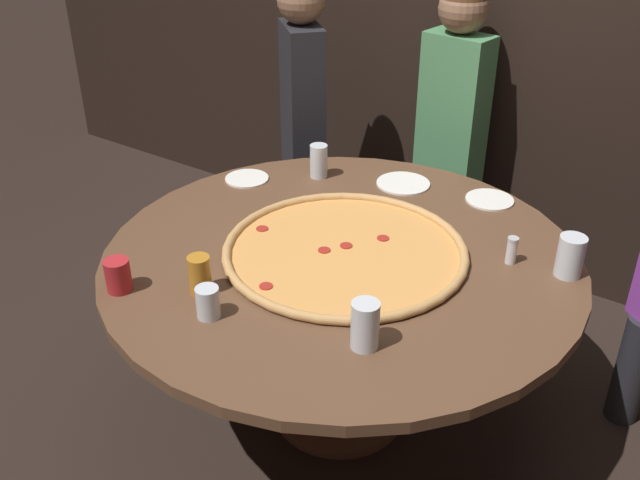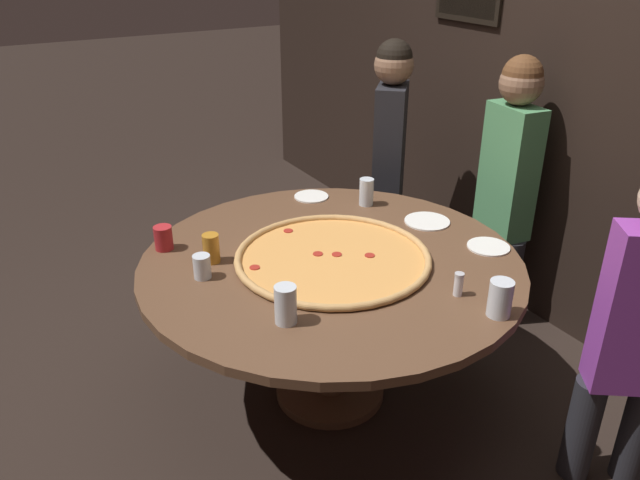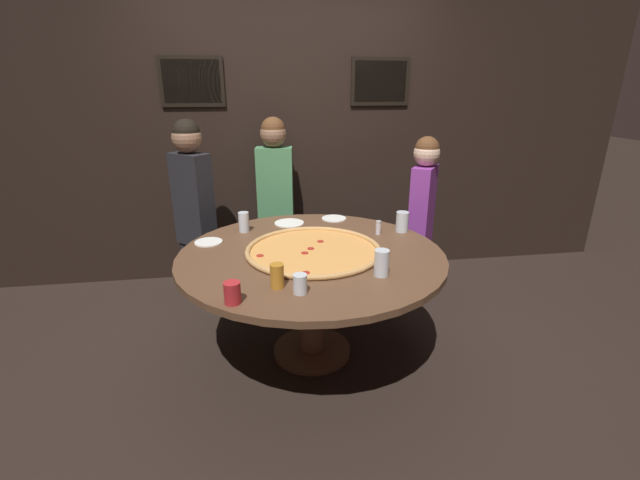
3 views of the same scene
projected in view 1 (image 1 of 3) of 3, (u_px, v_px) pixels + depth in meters
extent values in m
plane|color=black|center=(339.00, 410.00, 2.86)|extent=(24.00, 24.00, 0.00)
cube|color=black|center=(516.00, 12.00, 3.22)|extent=(6.40, 0.06, 2.60)
cylinder|color=brown|center=(341.00, 257.00, 2.49)|extent=(1.67, 1.67, 0.04)
cylinder|color=brown|center=(340.00, 341.00, 2.68)|extent=(0.16, 0.16, 0.70)
cylinder|color=brown|center=(339.00, 407.00, 2.85)|extent=(0.52, 0.52, 0.04)
cylinder|color=#E0994C|center=(345.00, 252.00, 2.47)|extent=(0.81, 0.81, 0.01)
torus|color=tan|center=(345.00, 250.00, 2.47)|extent=(0.85, 0.85, 0.03)
cylinder|color=#A8281E|center=(262.00, 229.00, 2.60)|extent=(0.04, 0.04, 0.00)
cylinder|color=#A8281E|center=(266.00, 286.00, 2.28)|extent=(0.04, 0.04, 0.00)
cylinder|color=#A8281E|center=(383.00, 238.00, 2.54)|extent=(0.04, 0.04, 0.00)
cylinder|color=#A8281E|center=(324.00, 250.00, 2.47)|extent=(0.04, 0.04, 0.00)
cylinder|color=#A8281E|center=(345.00, 245.00, 2.50)|extent=(0.04, 0.04, 0.00)
cylinder|color=silver|center=(365.00, 325.00, 2.00)|extent=(0.08, 0.08, 0.15)
cylinder|color=silver|center=(570.00, 256.00, 2.33)|extent=(0.09, 0.09, 0.14)
cylinder|color=#BC7A23|center=(200.00, 275.00, 2.24)|extent=(0.07, 0.07, 0.13)
cylinder|color=#B22328|center=(118.00, 275.00, 2.26)|extent=(0.08, 0.08, 0.11)
cylinder|color=silver|center=(319.00, 161.00, 2.99)|extent=(0.07, 0.07, 0.14)
cylinder|color=silver|center=(208.00, 302.00, 2.14)|extent=(0.07, 0.07, 0.10)
cylinder|color=white|center=(490.00, 200.00, 2.83)|extent=(0.19, 0.19, 0.01)
cylinder|color=white|center=(247.00, 179.00, 3.00)|extent=(0.18, 0.18, 0.01)
cylinder|color=white|center=(403.00, 183.00, 2.96)|extent=(0.22, 0.22, 0.01)
cylinder|color=silver|center=(511.00, 252.00, 2.41)|extent=(0.04, 0.04, 0.08)
cylinder|color=#B7B7BC|center=(513.00, 239.00, 2.38)|extent=(0.04, 0.04, 0.01)
cylinder|color=#232328|center=(309.00, 223.00, 3.67)|extent=(0.19, 0.19, 0.52)
cylinder|color=#232328|center=(299.00, 203.00, 3.87)|extent=(0.19, 0.19, 0.52)
cube|color=#232328|center=(302.00, 100.00, 3.46)|extent=(0.34, 0.33, 0.72)
cylinder|color=#232328|center=(461.00, 232.00, 3.60)|extent=(0.15, 0.15, 0.51)
cylinder|color=#232328|center=(424.00, 217.00, 3.73)|extent=(0.15, 0.15, 0.51)
cube|color=#4C8C59|center=(453.00, 110.00, 3.36)|extent=(0.33, 0.20, 0.72)
sphere|color=#8C664C|center=(463.00, 8.00, 3.12)|extent=(0.22, 0.22, 0.22)
cylinder|color=#232328|center=(632.00, 369.00, 2.72)|extent=(0.17, 0.17, 0.47)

